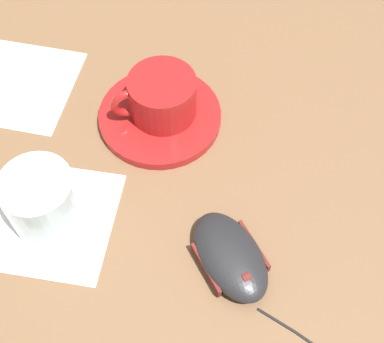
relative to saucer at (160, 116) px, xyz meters
The scene contains 7 objects.
ground_plane 0.10m from the saucer, 22.96° to the right, with size 3.00×3.00×0.00m, color brown.
saucer is the anchor object (origin of this frame).
coffee_cup 0.04m from the saucer, 143.12° to the left, with size 0.09×0.11×0.06m.
computer_mouse 0.22m from the saucer, 19.64° to the left, with size 0.13×0.11×0.03m.
napkin_under_glass 0.19m from the saucer, 42.77° to the right, with size 0.14×0.14×0.00m, color white.
drinking_glass 0.20m from the saucer, 42.23° to the right, with size 0.08×0.08×0.08m, color silver.
napkin_spare 0.21m from the saucer, 110.00° to the right, with size 0.15×0.15×0.00m, color white.
Camera 1 is at (0.34, 0.06, 0.56)m, focal length 50.00 mm.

